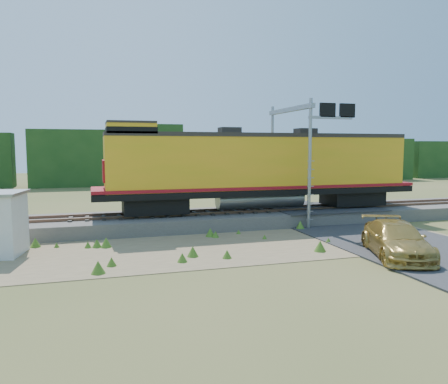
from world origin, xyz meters
name	(u,v)px	position (x,y,z in m)	size (l,w,h in m)	color
ground	(257,245)	(0.00, 0.00, 0.00)	(140.00, 140.00, 0.00)	#475123
ballast	(223,219)	(0.00, 6.00, 0.40)	(70.00, 5.00, 0.80)	slate
rails	(223,211)	(0.00, 6.00, 0.88)	(70.00, 1.54, 0.16)	brown
dirt_shoulder	(216,246)	(-2.00, 0.50, 0.01)	(26.00, 8.00, 0.03)	#8C7754
road	(370,233)	(7.00, 0.74, 0.09)	(7.00, 66.00, 0.86)	#38383A
tree_line_north	(153,161)	(0.00, 38.00, 3.07)	(130.00, 3.00, 6.50)	#1A3D16
weed_clumps	(188,250)	(-3.50, 0.10, 0.00)	(15.00, 6.20, 0.56)	#436D1F
locomotive	(256,167)	(2.21, 6.00, 3.60)	(20.73, 3.16, 5.35)	black
signal_gantry	(300,133)	(4.89, 5.32, 5.73)	(3.05, 6.20, 7.69)	gray
car	(396,240)	(5.08, -3.89, 0.77)	(2.16, 5.32, 1.54)	#B39242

